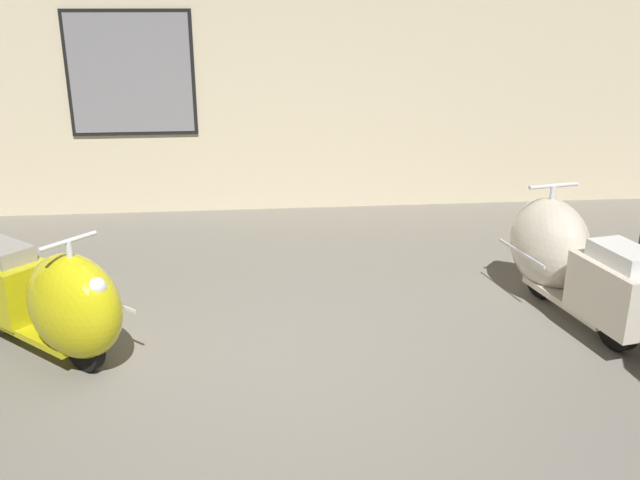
{
  "coord_description": "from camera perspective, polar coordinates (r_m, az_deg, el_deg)",
  "views": [
    {
      "loc": [
        -0.19,
        -3.99,
        2.44
      ],
      "look_at": [
        0.28,
        0.89,
        0.7
      ],
      "focal_mm": 38.17,
      "sensor_mm": 36.0,
      "label": 1
    }
  ],
  "objects": [
    {
      "name": "scooter_1",
      "position": [
        5.83,
        20.06,
        -1.51
      ],
      "size": [
        0.77,
        1.71,
        1.01
      ],
      "rotation": [
        0.0,
        0.0,
        1.76
      ],
      "color": "black",
      "rests_on": "ground"
    },
    {
      "name": "ground_plane",
      "position": [
        4.68,
        -2.43,
        -11.91
      ],
      "size": [
        60.0,
        60.0,
        0.0
      ],
      "primitive_type": "plane",
      "color": "slate"
    },
    {
      "name": "showroom_back_wall",
      "position": [
        8.16,
        -5.42,
        15.31
      ],
      "size": [
        18.0,
        0.63,
        3.7
      ],
      "color": "beige",
      "rests_on": "ground"
    },
    {
      "name": "scooter_0",
      "position": [
        5.15,
        -21.5,
        -4.78
      ],
      "size": [
        1.47,
        1.37,
        0.96
      ],
      "rotation": [
        0.0,
        0.0,
        -0.72
      ],
      "color": "black",
      "rests_on": "ground"
    }
  ]
}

